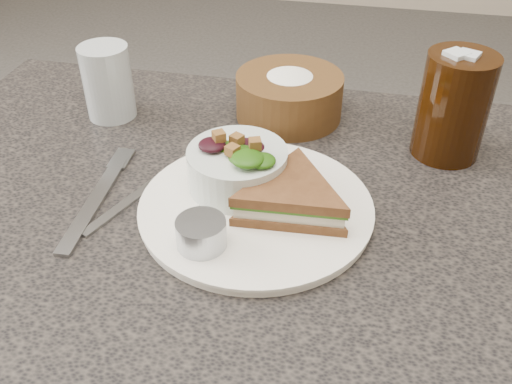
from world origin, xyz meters
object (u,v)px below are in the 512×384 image
object	(u,v)px
sandwich	(292,198)
salad_bowl	(237,162)
cola_glass	(454,102)
dressing_ramekin	(201,234)
dinner_plate	(256,208)
bread_basket	(289,89)
water_glass	(108,82)

from	to	relation	value
sandwich	salad_bowl	size ratio (longest dim) A/B	1.26
cola_glass	sandwich	bearing A→B (deg)	-134.04
salad_bowl	dressing_ramekin	bearing A→B (deg)	-96.20
dressing_ramekin	cola_glass	distance (m)	0.38
dressing_ramekin	cola_glass	world-z (taller)	cola_glass
dinner_plate	salad_bowl	distance (m)	0.06
salad_bowl	bread_basket	distance (m)	0.21
water_glass	salad_bowl	bearing A→B (deg)	-33.39
salad_bowl	bread_basket	xyz separation A→B (m)	(0.03, 0.21, -0.00)
dinner_plate	water_glass	world-z (taller)	water_glass
bread_basket	salad_bowl	bearing A→B (deg)	-98.05
sandwich	dressing_ramekin	bearing A→B (deg)	-141.23
bread_basket	cola_glass	distance (m)	0.23
dinner_plate	dressing_ramekin	world-z (taller)	dressing_ramekin
dinner_plate	water_glass	xyz separation A→B (m)	(-0.26, 0.19, 0.05)
dinner_plate	cola_glass	distance (m)	0.30
dressing_ramekin	cola_glass	xyz separation A→B (m)	(0.27, 0.26, 0.05)
cola_glass	water_glass	xyz separation A→B (m)	(-0.49, 0.00, -0.02)
bread_basket	water_glass	world-z (taller)	water_glass
salad_bowl	water_glass	xyz separation A→B (m)	(-0.23, 0.15, 0.01)
bread_basket	cola_glass	bearing A→B (deg)	-13.83
dinner_plate	dressing_ramekin	bearing A→B (deg)	-117.36
bread_basket	water_glass	size ratio (longest dim) A/B	1.45
dinner_plate	sandwich	world-z (taller)	sandwich
sandwich	salad_bowl	distance (m)	0.08
sandwich	cola_glass	xyz separation A→B (m)	(0.18, 0.19, 0.04)
dinner_plate	sandwich	bearing A→B (deg)	-6.50
dressing_ramekin	water_glass	size ratio (longest dim) A/B	0.50
bread_basket	dressing_ramekin	bearing A→B (deg)	-97.39
cola_glass	salad_bowl	bearing A→B (deg)	-149.35
dinner_plate	water_glass	distance (m)	0.32
dinner_plate	bread_basket	world-z (taller)	bread_basket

